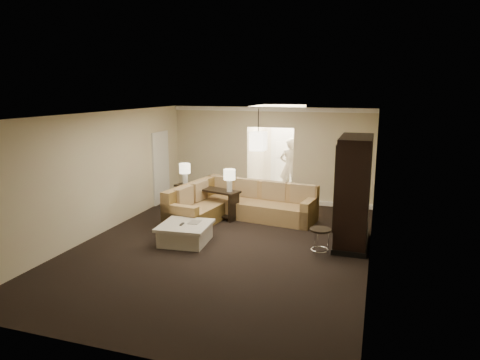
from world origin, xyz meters
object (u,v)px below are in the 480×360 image
(coffee_table, at_px, (185,233))
(console_table, at_px, (207,199))
(sectional_sofa, at_px, (236,205))
(person, at_px, (290,164))
(armoire, at_px, (353,194))
(drink_table, at_px, (320,236))

(coffee_table, bearing_deg, console_table, 99.56)
(sectional_sofa, relative_size, person, 1.71)
(armoire, bearing_deg, coffee_table, -162.92)
(console_table, height_order, person, person)
(coffee_table, xyz_separation_m, armoire, (3.45, 1.06, 0.90))
(sectional_sofa, height_order, console_table, sectional_sofa)
(armoire, relative_size, person, 1.16)
(coffee_table, xyz_separation_m, drink_table, (2.89, 0.24, 0.17))
(console_table, height_order, drink_table, console_table)
(console_table, bearing_deg, coffee_table, -63.71)
(console_table, bearing_deg, person, 76.36)
(sectional_sofa, distance_m, console_table, 0.86)
(sectional_sofa, distance_m, drink_table, 2.97)
(coffee_table, relative_size, drink_table, 2.12)
(sectional_sofa, distance_m, coffee_table, 2.07)
(console_table, xyz_separation_m, person, (1.66, 2.83, 0.57))
(coffee_table, relative_size, console_table, 0.58)
(sectional_sofa, xyz_separation_m, person, (0.80, 2.91, 0.64))
(armoire, bearing_deg, sectional_sofa, 162.30)
(sectional_sofa, bearing_deg, drink_table, -28.41)
(person, bearing_deg, console_table, 48.34)
(coffee_table, height_order, console_table, console_table)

